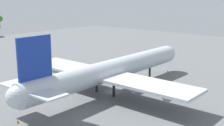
{
  "coord_description": "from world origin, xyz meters",
  "views": [
    {
      "loc": [
        -61.11,
        -51.84,
        26.6
      ],
      "look_at": [
        0.0,
        0.0,
        8.17
      ],
      "focal_mm": 48.41,
      "sensor_mm": 36.0,
      "label": 1
    }
  ],
  "objects": [
    {
      "name": "safety_cone_tail",
      "position": [
        -28.88,
        1.59,
        0.42
      ],
      "size": [
        0.59,
        0.59,
        0.85
      ],
      "primitive_type": "cone",
      "color": "orange",
      "rests_on": "ground_plane"
    },
    {
      "name": "cargo_airplane",
      "position": [
        -0.46,
        0.0,
        6.17
      ],
      "size": [
        64.17,
        53.1,
        18.15
      ],
      "color": "silver",
      "rests_on": "ground_plane"
    },
    {
      "name": "ground_plane",
      "position": [
        0.0,
        0.0,
        0.0
      ],
      "size": [
        256.68,
        256.68,
        0.0
      ],
      "primitive_type": "plane",
      "color": "slate"
    },
    {
      "name": "safety_cone_nose",
      "position": [
        28.88,
        -0.86,
        0.37
      ],
      "size": [
        0.51,
        0.51,
        0.73
      ],
      "primitive_type": "cone",
      "color": "orange",
      "rests_on": "ground_plane"
    }
  ]
}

